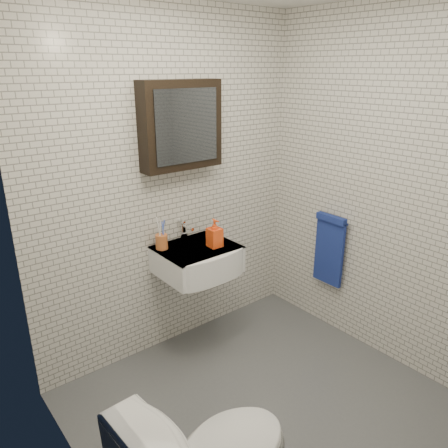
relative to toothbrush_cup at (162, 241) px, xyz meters
The scene contains 8 objects.
ground 1.29m from the toothbrush_cup, 79.63° to the right, with size 2.20×2.00×0.01m, color #53565B.
room_shell 1.07m from the toothbrush_cup, 79.63° to the right, with size 2.22×2.02×2.51m.
washbasin 0.31m from the toothbrush_cup, 37.84° to the right, with size 0.55×0.50×0.20m.
faucet 0.22m from the toothbrush_cup, ahead, with size 0.06×0.20×0.15m.
mirror_cabinet 0.82m from the toothbrush_cup, ahead, with size 0.60×0.15×0.60m.
towel_rail 1.34m from the toothbrush_cup, 24.49° to the right, with size 0.09×0.30×0.58m.
toothbrush_cup is the anchor object (origin of this frame).
soap_bottle 0.38m from the toothbrush_cup, 32.49° to the right, with size 0.09×0.10×0.21m, color orange.
Camera 1 is at (-1.62, -1.62, 2.08)m, focal length 35.00 mm.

